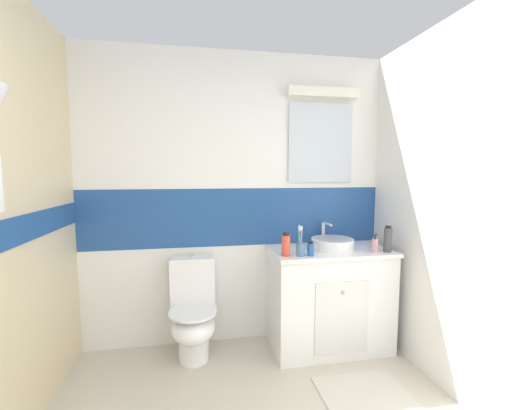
{
  "coord_description": "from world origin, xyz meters",
  "views": [
    {
      "loc": [
        -0.34,
        -0.4,
        1.49
      ],
      "look_at": [
        0.09,
        1.97,
        1.25
      ],
      "focal_mm": 22.96,
      "sensor_mm": 36.0,
      "label": 1
    }
  ],
  "objects": [
    {
      "name": "shampoo_bottle_tall",
      "position": [
        1.17,
        1.96,
        0.95
      ],
      "size": [
        0.06,
        0.06,
        0.21
      ],
      "color": "#4C4C51",
      "rests_on": "vanity_cabinet"
    },
    {
      "name": "bath_mat",
      "position": [
        0.75,
        1.51,
        0.01
      ],
      "size": [
        0.6,
        0.42,
        0.01
      ],
      "primitive_type": "cube",
      "color": "beige",
      "rests_on": "ground_plane"
    },
    {
      "name": "vanity_cabinet",
      "position": [
        0.75,
        2.13,
        0.43
      ],
      "size": [
        0.99,
        0.56,
        0.85
      ],
      "color": "white",
      "rests_on": "ground_plane"
    },
    {
      "name": "mouthwash_bottle",
      "position": [
        0.32,
        1.97,
        0.94
      ],
      "size": [
        0.07,
        0.07,
        0.18
      ],
      "color": "#D84C33",
      "rests_on": "vanity_cabinet"
    },
    {
      "name": "wall_right_plain",
      "position": [
        1.35,
        1.2,
        1.25
      ],
      "size": [
        0.1,
        3.48,
        2.5
      ],
      "primitive_type": "cube",
      "color": "white",
      "rests_on": "ground_plane"
    },
    {
      "name": "lotion_bottle_short",
      "position": [
        0.51,
        1.95,
        0.9
      ],
      "size": [
        0.05,
        0.05,
        0.11
      ],
      "color": "#2659B2",
      "rests_on": "vanity_cabinet"
    },
    {
      "name": "soap_dispenser",
      "position": [
        1.06,
        1.96,
        0.91
      ],
      "size": [
        0.05,
        0.05,
        0.15
      ],
      "color": "pink",
      "rests_on": "vanity_cabinet"
    },
    {
      "name": "toothbrush_cup",
      "position": [
        0.43,
        1.95,
        0.91
      ],
      "size": [
        0.07,
        0.07,
        0.24
      ],
      "color": "#4C7299",
      "rests_on": "vanity_cabinet"
    },
    {
      "name": "sink_basin",
      "position": [
        0.77,
        2.13,
        0.9
      ],
      "size": [
        0.35,
        0.39,
        0.21
      ],
      "color": "white",
      "rests_on": "vanity_cabinet"
    },
    {
      "name": "toilet",
      "position": [
        -0.39,
        2.16,
        0.37
      ],
      "size": [
        0.37,
        0.5,
        0.81
      ],
      "color": "white",
      "rests_on": "ground_plane"
    },
    {
      "name": "wall_back_tiled",
      "position": [
        0.01,
        2.45,
        1.26
      ],
      "size": [
        3.2,
        0.2,
        2.5
      ],
      "color": "white",
      "rests_on": "ground_plane"
    }
  ]
}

